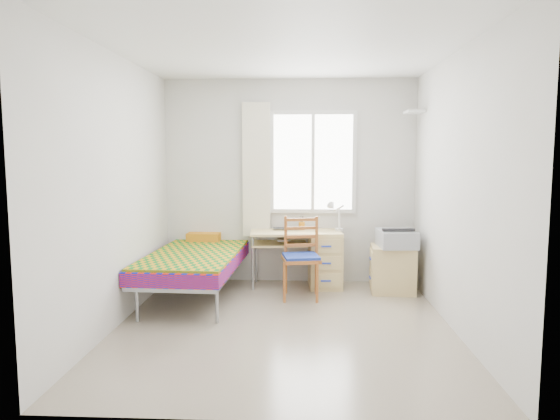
% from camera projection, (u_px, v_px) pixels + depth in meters
% --- Properties ---
extents(floor, '(3.50, 3.50, 0.00)m').
position_uv_depth(floor, '(284.00, 326.00, 4.82)').
color(floor, '#BCAD93').
rests_on(floor, ground).
extents(ceiling, '(3.50, 3.50, 0.00)m').
position_uv_depth(ceiling, '(284.00, 49.00, 4.53)').
color(ceiling, white).
rests_on(ceiling, wall_back).
extents(wall_back, '(3.20, 0.00, 3.20)m').
position_uv_depth(wall_back, '(289.00, 182.00, 6.41)').
color(wall_back, silver).
rests_on(wall_back, ground).
extents(wall_left, '(0.00, 3.50, 3.50)m').
position_uv_depth(wall_left, '(116.00, 191.00, 4.75)').
color(wall_left, silver).
rests_on(wall_left, ground).
extents(wall_right, '(0.00, 3.50, 3.50)m').
position_uv_depth(wall_right, '(457.00, 192.00, 4.60)').
color(wall_right, silver).
rests_on(wall_right, ground).
extents(window, '(1.10, 0.04, 1.30)m').
position_uv_depth(window, '(313.00, 162.00, 6.35)').
color(window, white).
rests_on(window, wall_back).
extents(curtain, '(0.35, 0.05, 1.70)m').
position_uv_depth(curtain, '(256.00, 170.00, 6.35)').
color(curtain, white).
rests_on(curtain, wall_back).
extents(floating_shelf, '(0.20, 0.32, 0.03)m').
position_uv_depth(floating_shelf, '(414.00, 112.00, 5.90)').
color(floating_shelf, white).
rests_on(floating_shelf, wall_right).
extents(bed, '(1.07, 2.14, 0.91)m').
position_uv_depth(bed, '(198.00, 257.00, 5.88)').
color(bed, '#96989E').
rests_on(bed, floor).
extents(desk, '(1.15, 0.59, 0.70)m').
position_uv_depth(desk, '(319.00, 257.00, 6.21)').
color(desk, tan).
rests_on(desk, floor).
extents(chair, '(0.47, 0.47, 0.94)m').
position_uv_depth(chair, '(302.00, 252.00, 5.74)').
color(chair, '#995C1D').
rests_on(chair, floor).
extents(cabinet, '(0.54, 0.49, 0.56)m').
position_uv_depth(cabinet, '(392.00, 269.00, 5.98)').
color(cabinet, tan).
rests_on(cabinet, floor).
extents(printer, '(0.45, 0.51, 0.21)m').
position_uv_depth(printer, '(396.00, 238.00, 5.91)').
color(printer, '#919498').
rests_on(printer, cabinet).
extents(laptop, '(0.34, 0.23, 0.03)m').
position_uv_depth(laptop, '(286.00, 229.00, 6.27)').
color(laptop, black).
rests_on(laptop, desk).
extents(pen_cup, '(0.09, 0.09, 0.10)m').
position_uv_depth(pen_cup, '(302.00, 226.00, 6.32)').
color(pen_cup, orange).
rests_on(pen_cup, desk).
extents(task_lamp, '(0.22, 0.31, 0.38)m').
position_uv_depth(task_lamp, '(335.00, 213.00, 6.10)').
color(task_lamp, white).
rests_on(task_lamp, desk).
extents(book, '(0.17, 0.23, 0.02)m').
position_uv_depth(book, '(277.00, 240.00, 6.23)').
color(book, gray).
rests_on(book, desk).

